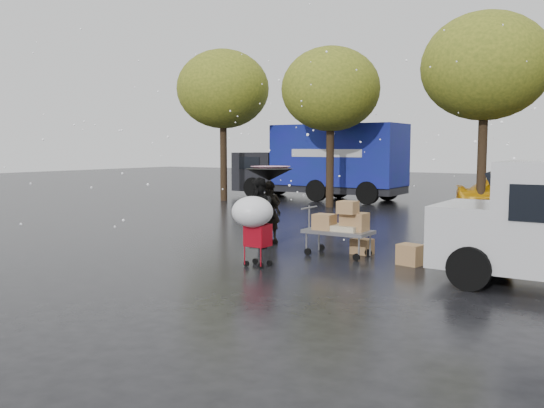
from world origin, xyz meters
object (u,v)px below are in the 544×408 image
Objects in this scene: yellow_taxi at (519,195)px; person_pink at (271,212)px; vendor_cart at (341,224)px; blue_truck at (322,162)px; person_black at (269,212)px; shopping_cart at (253,216)px.

person_pink is at bearing 137.34° from yellow_taxi.
vendor_cart is 0.18× the size of blue_truck.
person_pink is 2.81m from vendor_cart.
yellow_taxi is (4.48, 9.42, -0.01)m from person_pink.
person_black is 2.97m from shopping_cart.
person_pink reaches higher than shopping_cart.
person_pink is at bearing 157.63° from vendor_cart.
person_pink is 0.62m from person_black.
blue_truck is at bearing 65.54° from person_pink.
person_black is (0.31, -0.54, 0.05)m from person_pink.
yellow_taxi is (4.17, 9.96, -0.05)m from person_black.
yellow_taxi is at bearing 77.37° from shopping_cart.
shopping_cart is at bearing -66.92° from blue_truck.
person_black reaches higher than shopping_cart.
shopping_cart is at bearing -114.18° from vendor_cart.
blue_truck reaches higher than yellow_taxi.
person_black is at bearing 166.83° from vendor_cart.
person_pink is 3.59m from shopping_cart.
blue_truck is at bearing -43.55° from person_black.
shopping_cart is 0.18× the size of blue_truck.
person_black reaches higher than vendor_cart.
yellow_taxi is at bearing 18.34° from person_pink.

